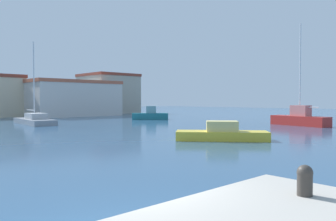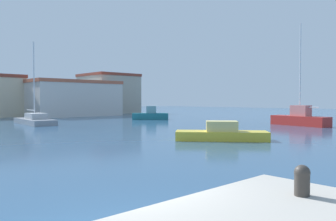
# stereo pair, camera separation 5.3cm
# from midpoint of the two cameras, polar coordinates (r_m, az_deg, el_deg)

# --- Properties ---
(water) EXTENTS (160.00, 160.00, 0.00)m
(water) POSITION_cam_midpoint_polar(r_m,az_deg,el_deg) (31.25, -6.22, -2.94)
(water) COLOR #2D5175
(water) RESTS_ON ground
(mooring_bollard) EXTENTS (0.25, 0.25, 0.49)m
(mooring_bollard) POSITION_cam_midpoint_polar(r_m,az_deg,el_deg) (5.93, 21.66, -10.63)
(mooring_bollard) COLOR #38332D
(mooring_bollard) RESTS_ON pier_quay
(sailboat_red_distant_north) EXTENTS (2.60, 6.16, 10.15)m
(sailboat_red_distant_north) POSITION_cam_midpoint_polar(r_m,az_deg,el_deg) (36.53, 21.12, -1.24)
(sailboat_red_distant_north) COLOR #B22823
(sailboat_red_distant_north) RESTS_ON water
(motorboat_teal_far_left) EXTENTS (4.53, 4.06, 1.77)m
(motorboat_teal_far_left) POSITION_cam_midpoint_polar(r_m,az_deg,el_deg) (44.66, -3.03, -0.80)
(motorboat_teal_far_left) COLOR #1E707A
(motorboat_teal_far_left) RESTS_ON water
(motorboat_yellow_near_pier) EXTENTS (5.15, 5.43, 1.22)m
(motorboat_yellow_near_pier) POSITION_cam_midpoint_polar(r_m,az_deg,el_deg) (21.99, 8.93, -3.83)
(motorboat_yellow_near_pier) COLOR gold
(motorboat_yellow_near_pier) RESTS_ON water
(sailboat_grey_inner_mooring) EXTENTS (2.90, 7.84, 8.73)m
(sailboat_grey_inner_mooring) POSITION_cam_midpoint_polar(r_m,az_deg,el_deg) (38.89, -21.43, -1.47)
(sailboat_grey_inner_mooring) COLOR gray
(sailboat_grey_inner_mooring) RESTS_ON water
(warehouse_block) EXTENTS (13.98, 6.20, 5.63)m
(warehouse_block) POSITION_cam_midpoint_polar(r_m,az_deg,el_deg) (55.53, -15.28, 1.98)
(warehouse_block) COLOR beige
(warehouse_block) RESTS_ON ground
(yacht_club) EXTENTS (9.04, 9.57, 7.58)m
(yacht_club) POSITION_cam_midpoint_polar(r_m,az_deg,el_deg) (67.47, -9.98, 2.80)
(yacht_club) COLOR #B2A893
(yacht_club) RESTS_ON ground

